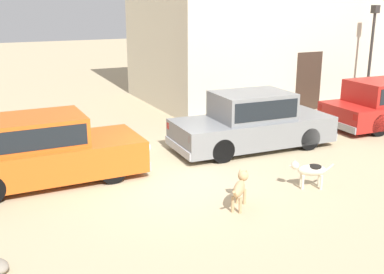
{
  "coord_description": "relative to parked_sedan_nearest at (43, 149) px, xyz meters",
  "views": [
    {
      "loc": [
        -3.92,
        -8.74,
        3.8
      ],
      "look_at": [
        0.44,
        0.2,
        0.9
      ],
      "focal_mm": 43.49,
      "sensor_mm": 36.0,
      "label": 1
    }
  ],
  "objects": [
    {
      "name": "ground_plane",
      "position": [
        2.63,
        -1.28,
        -0.74
      ],
      "size": [
        80.0,
        80.0,
        0.0
      ],
      "primitive_type": "plane",
      "color": "tan"
    },
    {
      "name": "parked_sedan_nearest",
      "position": [
        0.0,
        0.0,
        0.0
      ],
      "size": [
        4.28,
        1.75,
        1.48
      ],
      "rotation": [
        0.0,
        0.0,
        0.0
      ],
      "color": "#D15619",
      "rests_on": "ground_plane"
    },
    {
      "name": "parked_sedan_second",
      "position": [
        5.42,
        0.07,
        0.0
      ],
      "size": [
        4.5,
        1.88,
        1.52
      ],
      "rotation": [
        0.0,
        0.0,
        -0.04
      ],
      "color": "slate",
      "rests_on": "ground_plane"
    },
    {
      "name": "stray_dog_spotted",
      "position": [
        3.16,
        -3.0,
        -0.34
      ],
      "size": [
        0.8,
        0.85,
        0.65
      ],
      "rotation": [
        0.0,
        0.0,
        0.83
      ],
      "color": "tan",
      "rests_on": "ground_plane"
    },
    {
      "name": "stray_dog_tan",
      "position": [
        4.98,
        -2.86,
        -0.34
      ],
      "size": [
        0.88,
        0.51,
        0.61
      ],
      "rotation": [
        0.0,
        0.0,
        2.66
      ],
      "color": "beige",
      "rests_on": "ground_plane"
    },
    {
      "name": "street_lamp",
      "position": [
        11.9,
        2.33,
        1.63
      ],
      "size": [
        0.22,
        0.22,
        3.69
      ],
      "color": "#2D2B28",
      "rests_on": "ground_plane"
    }
  ]
}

